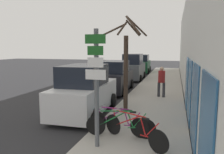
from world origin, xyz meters
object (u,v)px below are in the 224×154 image
at_px(street_tree, 126,64).
at_px(bicycle_0, 133,130).
at_px(parked_car_0, 85,92).
at_px(bicycle_2, 118,122).
at_px(parked_car_1, 115,77).
at_px(pedestrian_near, 162,80).
at_px(bicycle_1, 120,125).
at_px(parked_car_2, 133,68).
at_px(signpost, 96,84).
at_px(parked_car_3, 141,64).

bearing_deg(street_tree, bicycle_0, -73.61).
bearing_deg(parked_car_0, bicycle_2, -48.33).
relative_size(parked_car_0, parked_car_1, 0.97).
distance_m(parked_car_0, pedestrian_near, 4.87).
bearing_deg(bicycle_1, parked_car_1, 11.27).
height_order(parked_car_2, pedestrian_near, parked_car_2).
xyz_separation_m(signpost, parked_car_0, (-1.77, 3.28, -0.94)).
relative_size(signpost, bicycle_1, 1.49).
relative_size(parked_car_3, pedestrian_near, 2.67).
distance_m(signpost, bicycle_1, 1.70).
bearing_deg(parked_car_0, signpost, -63.77).
bearing_deg(parked_car_2, bicycle_1, -81.91).
distance_m(bicycle_0, pedestrian_near, 6.56).
distance_m(bicycle_2, parked_car_0, 3.06).
xyz_separation_m(bicycle_0, street_tree, (-0.94, 3.21, 1.69)).
xyz_separation_m(bicycle_1, pedestrian_near, (0.86, 6.21, 0.62)).
distance_m(parked_car_0, street_tree, 2.20).
relative_size(bicycle_2, parked_car_0, 0.47).
bearing_deg(parked_car_2, bicycle_2, -82.33).
distance_m(bicycle_2, parked_car_3, 19.71).
height_order(signpost, bicycle_0, signpost).
height_order(parked_car_3, street_tree, street_tree).
height_order(bicycle_0, bicycle_1, bicycle_0).
distance_m(bicycle_1, parked_car_2, 13.93).
bearing_deg(parked_car_3, bicycle_1, -85.33).
height_order(bicycle_2, parked_car_1, parked_car_1).
xyz_separation_m(parked_car_1, pedestrian_near, (3.20, -1.58, 0.19)).
xyz_separation_m(parked_car_0, pedestrian_near, (3.10, 3.75, 0.15)).
height_order(parked_car_0, street_tree, street_tree).
height_order(parked_car_1, street_tree, street_tree).
height_order(parked_car_1, parked_car_3, parked_car_3).
height_order(bicycle_0, parked_car_1, parked_car_1).
bearing_deg(parked_car_1, bicycle_2, -75.70).
height_order(signpost, parked_car_3, signpost).
xyz_separation_m(bicycle_0, parked_car_1, (-2.82, 8.10, 0.42)).
bearing_deg(parked_car_0, parked_car_2, 87.74).
bearing_deg(pedestrian_near, parked_car_0, -111.86).
distance_m(parked_car_3, street_tree, 17.11).
bearing_deg(bicycle_2, pedestrian_near, 2.64).
bearing_deg(bicycle_1, parked_car_0, 36.88).
xyz_separation_m(signpost, parked_car_2, (-1.74, 14.56, -0.86)).
relative_size(parked_car_0, pedestrian_near, 2.60).
bearing_deg(parked_car_2, bicycle_0, -80.21).
bearing_deg(street_tree, parked_car_2, 99.13).
bearing_deg(bicycle_1, street_tree, 3.69).
bearing_deg(signpost, parked_car_0, 118.33).
xyz_separation_m(pedestrian_near, street_tree, (-1.33, -3.31, 1.08)).
distance_m(bicycle_2, street_tree, 3.15).
relative_size(bicycle_0, parked_car_1, 0.45).
bearing_deg(parked_car_0, pedestrian_near, 48.36).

